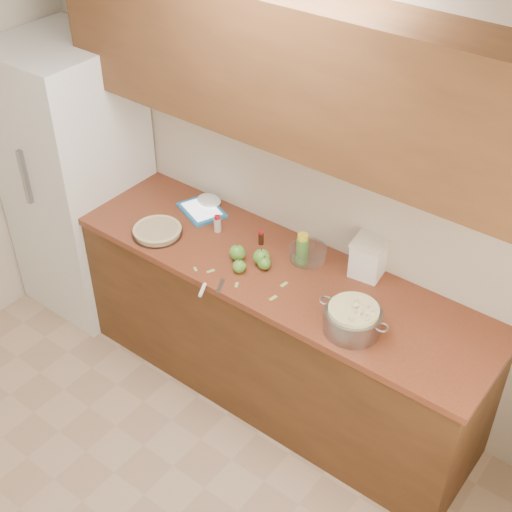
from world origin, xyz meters
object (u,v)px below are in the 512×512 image
Objects in this scene: pie at (157,231)px; tablet at (202,210)px; colander at (353,319)px; flour_canister at (369,257)px.

pie reaches higher than tablet.
tablet is (-1.23, 0.32, -0.06)m from colander.
flour_canister is 0.64× the size of tablet.
colander is at bearing 0.06° from pie.
pie is 0.33m from tablet.
colander is 1.13× the size of tablet.
colander reaches higher than pie.
flour_canister is at bearing 26.59° from tablet.
flour_canister reaches higher than pie.
tablet is at bearing -175.18° from flour_canister.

